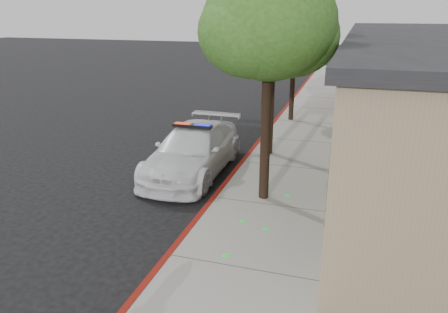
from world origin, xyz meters
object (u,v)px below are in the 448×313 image
street_tree_mid (274,7)px  street_tree_far (295,39)px  police_car (193,150)px  street_tree_near (269,29)px

street_tree_mid → street_tree_far: street_tree_mid is taller
police_car → street_tree_far: (2.01, 7.28, 3.01)m
street_tree_near → street_tree_far: 8.88m
street_tree_near → street_tree_mid: (-0.65, 3.80, 0.50)m
street_tree_mid → street_tree_far: (0.02, 5.02, -1.27)m
street_tree_near → street_tree_mid: 3.89m
police_car → street_tree_near: bearing=-30.8°
street_tree_far → street_tree_near: bearing=-85.9°
street_tree_far → police_car: bearing=-105.4°
street_tree_mid → police_car: bearing=-131.3°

